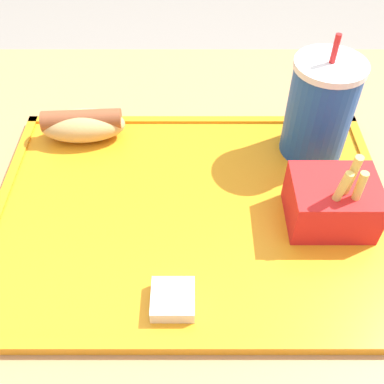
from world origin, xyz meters
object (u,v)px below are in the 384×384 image
Objects in this scene: soda_cup at (320,109)px; sauce_cup_mayo at (173,299)px; fries_carton at (333,205)px; hot_dog_far at (83,124)px.

sauce_cup_mayo is at bearing -127.53° from soda_cup.
fries_carton is at bearing 30.85° from sauce_cup_mayo.
sauce_cup_mayo is at bearing -63.25° from hot_dog_far.
hot_dog_far is 0.34m from fries_carton.
hot_dog_far is 1.03× the size of fries_carton.
sauce_cup_mayo is at bearing -149.15° from fries_carton.
hot_dog_far reaches higher than sauce_cup_mayo.
soda_cup is 0.30m from sauce_cup_mayo.
fries_carton reaches higher than sauce_cup_mayo.
sauce_cup_mayo is (0.13, -0.26, -0.01)m from hot_dog_far.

